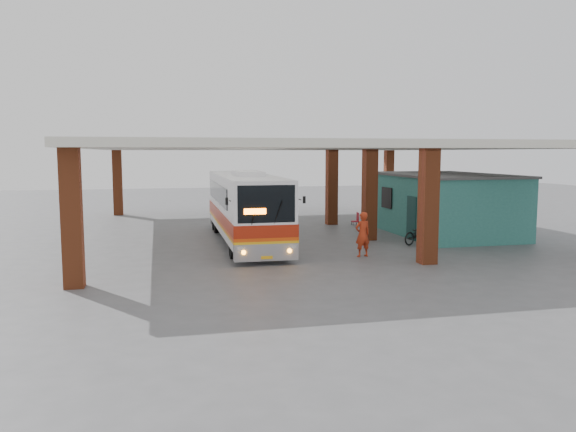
% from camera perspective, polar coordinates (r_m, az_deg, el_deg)
% --- Properties ---
extents(ground, '(90.00, 90.00, 0.00)m').
position_cam_1_polar(ground, '(23.65, 4.07, -3.76)').
color(ground, '#515154').
rests_on(ground, ground).
extents(brick_columns, '(20.10, 21.60, 4.35)m').
position_cam_1_polar(brick_columns, '(28.55, 3.88, 2.40)').
color(brick_columns, '#9A4421').
rests_on(brick_columns, ground).
extents(canopy_roof, '(21.00, 23.00, 0.30)m').
position_cam_1_polar(canopy_roof, '(29.67, 1.33, 7.06)').
color(canopy_roof, silver).
rests_on(canopy_roof, brick_columns).
extents(shop_building, '(5.20, 8.20, 3.11)m').
position_cam_1_polar(shop_building, '(30.04, 15.57, 1.21)').
color(shop_building, '#2D7169').
rests_on(shop_building, ground).
extents(coach_bus, '(2.62, 11.63, 3.37)m').
position_cam_1_polar(coach_bus, '(26.22, -4.37, 0.94)').
color(coach_bus, white).
rests_on(coach_bus, ground).
extents(motorcycle, '(1.94, 1.35, 0.97)m').
position_cam_1_polar(motorcycle, '(26.41, 13.08, -1.77)').
color(motorcycle, black).
rests_on(motorcycle, ground).
extents(pedestrian, '(0.74, 0.56, 1.82)m').
position_cam_1_polar(pedestrian, '(22.82, 7.58, -1.86)').
color(pedestrian, '#BA3217').
rests_on(pedestrian, ground).
extents(red_chair, '(0.41, 0.41, 0.73)m').
position_cam_1_polar(red_chair, '(32.84, 6.96, -0.32)').
color(red_chair, '#B31320').
rests_on(red_chair, ground).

